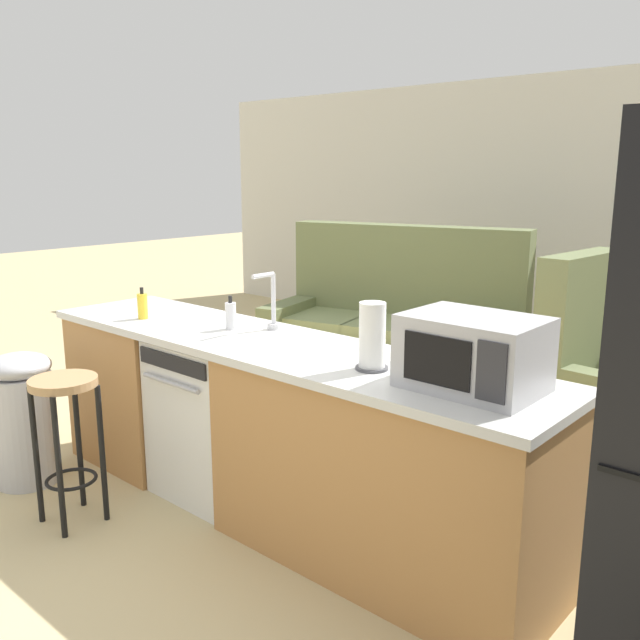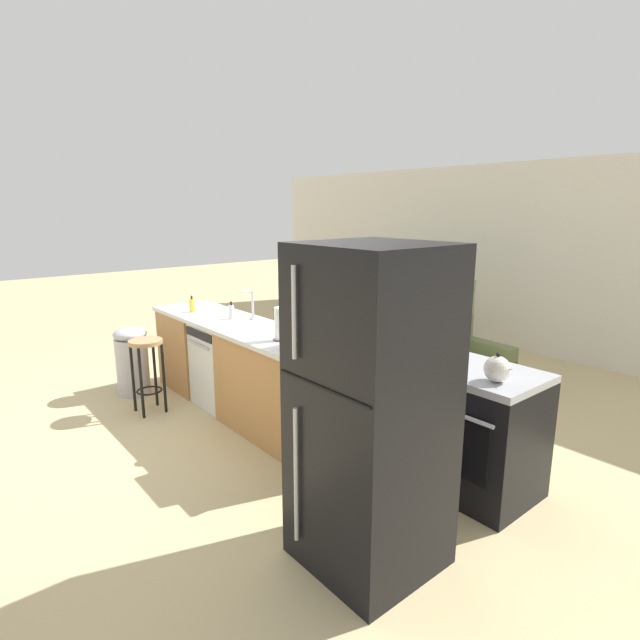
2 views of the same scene
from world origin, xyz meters
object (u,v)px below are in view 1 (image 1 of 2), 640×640
soap_bottle (231,315)px  armchair (605,389)px  paper_towel_roll (372,337)px  couch (396,335)px  dishwasher (220,416)px  microwave (473,353)px  bar_stool (66,419)px  dish_soap_bottle (143,306)px  trash_bin (23,417)px

soap_bottle → armchair: (1.25, 2.02, -0.62)m
paper_towel_roll → couch: couch is taller
dishwasher → armchair: (1.31, 2.06, -0.07)m
microwave → bar_stool: microwave is taller
soap_bottle → bar_stool: size_ratio=0.24×
dish_soap_bottle → armchair: size_ratio=0.15×
dish_soap_bottle → paper_towel_roll: bearing=2.3°
dishwasher → dish_soap_bottle: (-0.50, -0.11, 0.55)m
dishwasher → armchair: 2.44m
bar_stool → trash_bin: size_ratio=1.00×
paper_towel_roll → couch: bearing=123.0°
dishwasher → armchair: armchair is taller
bar_stool → trash_bin: 0.62m
soap_bottle → couch: (-0.49, 2.18, -0.58)m
microwave → dish_soap_bottle: (-1.99, -0.11, -0.07)m
microwave → trash_bin: 2.55m
dish_soap_bottle → bar_stool: dish_soap_bottle is taller
bar_stool → soap_bottle: bearing=65.6°
couch → dish_soap_bottle: bearing=-91.8°
dishwasher → paper_towel_roll: paper_towel_roll is taller
dishwasher → couch: bearing=100.9°
dishwasher → microwave: size_ratio=1.68×
dish_soap_bottle → couch: bearing=88.2°
paper_towel_roll → armchair: size_ratio=0.24×
paper_towel_roll → armchair: (0.26, 2.11, -0.69)m
dishwasher → microwave: bearing=-0.1°
microwave → dish_soap_bottle: microwave is taller
microwave → trash_bin: microwave is taller
dishwasher → trash_bin: (-0.89, -0.66, -0.04)m
trash_bin → paper_towel_roll: bearing=17.6°
soap_bottle → paper_towel_roll: bearing=-5.3°
armchair → soap_bottle: bearing=-121.8°
microwave → trash_bin: (-2.37, -0.66, -0.66)m
bar_stool → couch: couch is taller
microwave → couch: 3.01m
microwave → paper_towel_roll: paper_towel_roll is taller
paper_towel_roll → armchair: 2.23m
microwave → armchair: size_ratio=0.42×
dish_soap_bottle → bar_stool: 0.78m
soap_bottle → armchair: bearing=58.2°
armchair → dishwasher: bearing=-122.4°
dishwasher → paper_towel_roll: 1.21m
dishwasher → bar_stool: size_ratio=1.14×
dishwasher → soap_bottle: 0.56m
dish_soap_bottle → armchair: 2.90m
microwave → dish_soap_bottle: size_ratio=2.84×
couch → trash_bin: bearing=-99.0°
bar_stool → armchair: size_ratio=0.62×
paper_towel_roll → couch: size_ratio=0.13×
paper_towel_roll → couch: 2.79m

